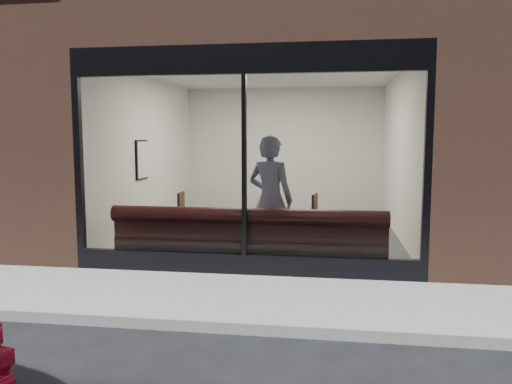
# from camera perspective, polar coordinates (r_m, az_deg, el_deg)

# --- Properties ---
(ground) EXTENTS (120.00, 120.00, 0.00)m
(ground) POSITION_cam_1_polar(r_m,az_deg,el_deg) (5.28, -5.24, -15.38)
(ground) COLOR black
(ground) RESTS_ON ground
(sidewalk_near) EXTENTS (40.00, 2.00, 0.01)m
(sidewalk_near) POSITION_cam_1_polar(r_m,az_deg,el_deg) (6.19, -3.00, -11.97)
(sidewalk_near) COLOR gray
(sidewalk_near) RESTS_ON ground
(kerb_near) EXTENTS (40.00, 0.10, 0.12)m
(kerb_near) POSITION_cam_1_polar(r_m,az_deg,el_deg) (5.21, -5.38, -14.96)
(kerb_near) COLOR gray
(kerb_near) RESTS_ON ground
(host_building_pier_left) EXTENTS (2.50, 12.00, 3.20)m
(host_building_pier_left) POSITION_cam_1_polar(r_m,az_deg,el_deg) (13.68, -12.70, 4.70)
(host_building_pier_left) COLOR brown
(host_building_pier_left) RESTS_ON ground
(host_building_pier_right) EXTENTS (2.50, 12.00, 3.20)m
(host_building_pier_right) POSITION_cam_1_polar(r_m,az_deg,el_deg) (13.02, 19.90, 4.40)
(host_building_pier_right) COLOR brown
(host_building_pier_right) RESTS_ON ground
(host_building_backfill) EXTENTS (5.00, 6.00, 3.20)m
(host_building_backfill) POSITION_cam_1_polar(r_m,az_deg,el_deg) (15.81, 4.20, 5.03)
(host_building_backfill) COLOR brown
(host_building_backfill) RESTS_ON ground
(cafe_floor) EXTENTS (6.00, 6.00, 0.00)m
(cafe_floor) POSITION_cam_1_polar(r_m,az_deg,el_deg) (10.02, 1.55, -4.79)
(cafe_floor) COLOR #2D2D30
(cafe_floor) RESTS_ON ground
(cafe_ceiling) EXTENTS (6.00, 6.00, 0.00)m
(cafe_ceiling) POSITION_cam_1_polar(r_m,az_deg,el_deg) (9.91, 1.61, 13.51)
(cafe_ceiling) COLOR white
(cafe_ceiling) RESTS_ON host_building_upper
(cafe_wall_back) EXTENTS (5.00, 0.00, 5.00)m
(cafe_wall_back) POSITION_cam_1_polar(r_m,az_deg,el_deg) (12.81, 3.19, 4.74)
(cafe_wall_back) COLOR silver
(cafe_wall_back) RESTS_ON ground
(cafe_wall_left) EXTENTS (0.00, 6.00, 6.00)m
(cafe_wall_left) POSITION_cam_1_polar(r_m,az_deg,el_deg) (10.43, -12.16, 4.26)
(cafe_wall_left) COLOR silver
(cafe_wall_left) RESTS_ON ground
(cafe_wall_right) EXTENTS (0.00, 6.00, 6.00)m
(cafe_wall_right) POSITION_cam_1_polar(r_m,az_deg,el_deg) (9.86, 16.14, 4.04)
(cafe_wall_right) COLOR silver
(cafe_wall_right) RESTS_ON ground
(storefront_kick) EXTENTS (5.00, 0.10, 0.30)m
(storefront_kick) POSITION_cam_1_polar(r_m,az_deg,el_deg) (7.14, -1.32, -8.27)
(storefront_kick) COLOR black
(storefront_kick) RESTS_ON ground
(storefront_header) EXTENTS (5.00, 0.10, 0.40)m
(storefront_header) POSITION_cam_1_polar(r_m,az_deg,el_deg) (6.99, -1.38, 14.96)
(storefront_header) COLOR black
(storefront_header) RESTS_ON host_building_upper
(storefront_mullion) EXTENTS (0.06, 0.10, 2.50)m
(storefront_mullion) POSITION_cam_1_polar(r_m,az_deg,el_deg) (6.92, -1.35, 3.01)
(storefront_mullion) COLOR black
(storefront_mullion) RESTS_ON storefront_kick
(storefront_glass) EXTENTS (4.80, 0.00, 4.80)m
(storefront_glass) POSITION_cam_1_polar(r_m,az_deg,el_deg) (6.90, -1.40, 3.00)
(storefront_glass) COLOR white
(storefront_glass) RESTS_ON storefront_kick
(banquette) EXTENTS (4.00, 0.55, 0.45)m
(banquette) POSITION_cam_1_polar(r_m,az_deg,el_deg) (7.51, -0.80, -6.96)
(banquette) COLOR #391515
(banquette) RESTS_ON cafe_floor
(person) EXTENTS (0.84, 0.68, 1.98)m
(person) POSITION_cam_1_polar(r_m,az_deg,el_deg) (7.65, 1.65, -0.90)
(person) COLOR #8390B4
(person) RESTS_ON cafe_floor
(cafe_table_left) EXTENTS (0.70, 0.70, 0.04)m
(cafe_table_left) POSITION_cam_1_polar(r_m,az_deg,el_deg) (8.21, -8.55, -2.22)
(cafe_table_left) COLOR black
(cafe_table_left) RESTS_ON cafe_floor
(cafe_table_right) EXTENTS (0.68, 0.68, 0.04)m
(cafe_table_right) POSITION_cam_1_polar(r_m,az_deg,el_deg) (7.94, 4.54, -2.46)
(cafe_table_right) COLOR black
(cafe_table_right) RESTS_ON cafe_floor
(cafe_chair_left) EXTENTS (0.43, 0.43, 0.04)m
(cafe_chair_left) POSITION_cam_1_polar(r_m,az_deg,el_deg) (9.29, -9.64, -4.38)
(cafe_chair_left) COLOR black
(cafe_chair_left) RESTS_ON cafe_floor
(cafe_chair_right) EXTENTS (0.46, 0.46, 0.04)m
(cafe_chair_right) POSITION_cam_1_polar(r_m,az_deg,el_deg) (9.00, 5.48, -4.66)
(cafe_chair_right) COLOR black
(cafe_chair_right) RESTS_ON cafe_floor
(wall_poster) EXTENTS (0.02, 0.53, 0.71)m
(wall_poster) POSITION_cam_1_polar(r_m,az_deg,el_deg) (10.01, -12.82, 3.62)
(wall_poster) COLOR white
(wall_poster) RESTS_ON cafe_wall_left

